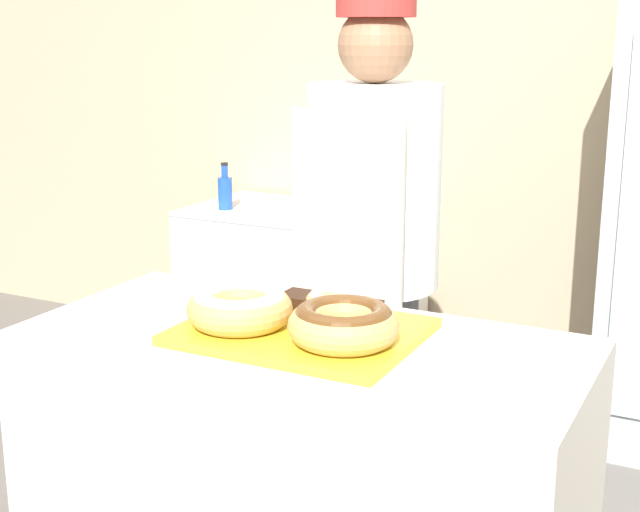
{
  "coord_description": "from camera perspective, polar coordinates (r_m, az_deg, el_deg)",
  "views": [
    {
      "loc": [
        0.97,
        -1.82,
        1.61
      ],
      "look_at": [
        0.0,
        0.1,
        1.07
      ],
      "focal_mm": 50.0,
      "sensor_mm": 36.0,
      "label": 1
    }
  ],
  "objects": [
    {
      "name": "wall_back",
      "position": [
        4.08,
        13.22,
        10.15
      ],
      "size": [
        8.0,
        0.06,
        2.7
      ],
      "color": "tan",
      "rests_on": "ground_plane"
    },
    {
      "name": "display_counter",
      "position": [
        2.37,
        -1.13,
        -15.33
      ],
      "size": [
        1.39,
        0.65,
        0.89
      ],
      "color": "beige",
      "rests_on": "ground_plane"
    },
    {
      "name": "serving_tray",
      "position": [
        2.18,
        -1.19,
        -4.85
      ],
      "size": [
        0.57,
        0.45,
        0.02
      ],
      "color": "yellow",
      "rests_on": "display_counter"
    },
    {
      "name": "donut_light_glaze",
      "position": [
        2.18,
        -5.17,
        -3.21
      ],
      "size": [
        0.26,
        0.26,
        0.09
      ],
      "color": "tan",
      "rests_on": "serving_tray"
    },
    {
      "name": "donut_chocolate_glaze",
      "position": [
        2.06,
        1.51,
        -4.29
      ],
      "size": [
        0.26,
        0.26,
        0.09
      ],
      "color": "tan",
      "rests_on": "serving_tray"
    },
    {
      "name": "donut_mini_center",
      "position": [
        2.3,
        0.61,
        -2.82
      ],
      "size": [
        0.13,
        0.13,
        0.05
      ],
      "color": "tan",
      "rests_on": "serving_tray"
    },
    {
      "name": "brownie_back_left",
      "position": [
        2.34,
        -1.29,
        -2.8
      ],
      "size": [
        0.1,
        0.1,
        0.03
      ],
      "color": "black",
      "rests_on": "serving_tray"
    },
    {
      "name": "brownie_back_right",
      "position": [
        2.27,
        2.57,
        -3.37
      ],
      "size": [
        0.1,
        0.1,
        0.03
      ],
      "color": "black",
      "rests_on": "serving_tray"
    },
    {
      "name": "baker_person",
      "position": [
        2.8,
        3.31,
        -0.52
      ],
      "size": [
        0.41,
        0.41,
        1.73
      ],
      "color": "#4C4C51",
      "rests_on": "ground_plane"
    },
    {
      "name": "chest_freezer",
      "position": [
        4.23,
        -1.18,
        -2.36
      ],
      "size": [
        1.04,
        0.63,
        0.81
      ],
      "color": "white",
      "rests_on": "ground_plane"
    },
    {
      "name": "bottle_amber",
      "position": [
        3.88,
        -0.52,
        3.54
      ],
      "size": [
        0.07,
        0.07,
        0.23
      ],
      "color": "#99661E",
      "rests_on": "chest_freezer"
    },
    {
      "name": "bottle_blue",
      "position": [
        4.16,
        -6.09,
        4.14
      ],
      "size": [
        0.07,
        0.07,
        0.22
      ],
      "color": "#1E4CB2",
      "rests_on": "chest_freezer"
    },
    {
      "name": "bottle_green",
      "position": [
        3.99,
        1.41,
        4.07
      ],
      "size": [
        0.06,
        0.06,
        0.27
      ],
      "color": "#2D8C38",
      "rests_on": "chest_freezer"
    }
  ]
}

